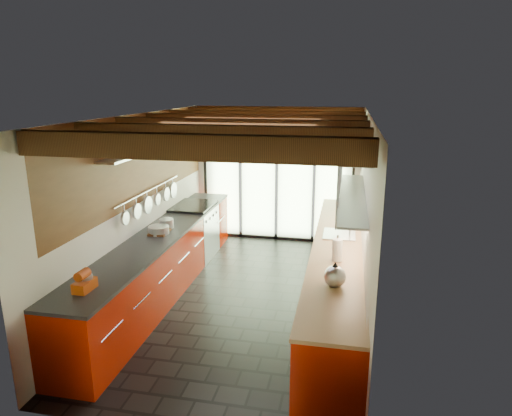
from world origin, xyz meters
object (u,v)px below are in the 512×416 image
object	(u,v)px
soap_bottle	(338,242)
bowl	(342,202)
stand_mixer	(85,282)
kettle	(335,275)
paper_towel	(337,250)

from	to	relation	value
soap_bottle	bowl	xyz separation A→B (m)	(0.00, 2.45, -0.07)
soap_bottle	bowl	distance (m)	2.45
stand_mixer	bowl	size ratio (longest dim) A/B	1.15
kettle	paper_towel	bearing A→B (deg)	90.00
kettle	bowl	world-z (taller)	kettle
kettle	soap_bottle	size ratio (longest dim) A/B	1.67
stand_mixer	soap_bottle	world-z (taller)	stand_mixer
stand_mixer	paper_towel	world-z (taller)	paper_towel
kettle	soap_bottle	xyz separation A→B (m)	(-0.00, 1.16, -0.03)
stand_mixer	kettle	xyz separation A→B (m)	(2.54, 0.63, 0.03)
kettle	paper_towel	distance (m)	0.73
kettle	soap_bottle	world-z (taller)	kettle
stand_mixer	kettle	world-z (taller)	kettle
paper_towel	soap_bottle	world-z (taller)	paper_towel
soap_bottle	bowl	size ratio (longest dim) A/B	0.84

